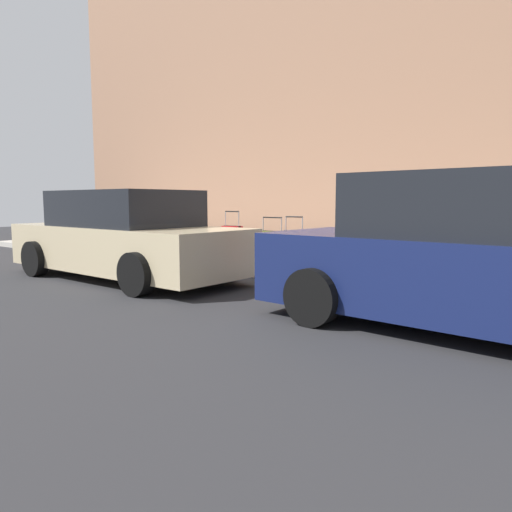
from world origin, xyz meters
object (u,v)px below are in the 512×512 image
suitcase_teal_4 (319,253)px  suitcase_black_7 (251,248)px  suitcase_maroon_5 (294,250)px  suitcase_black_0 (423,260)px  suitcase_red_1 (396,258)px  fire_hydrant (197,240)px  parked_car_beige_1 (125,237)px  suitcase_navy_3 (345,258)px  bollard_post (175,236)px  parked_car_navy_0 (471,259)px  suitcase_red_8 (232,243)px  suitcase_silver_2 (371,253)px  suitcase_olive_6 (272,248)px

suitcase_teal_4 → suitcase_black_7: suitcase_teal_4 is taller
suitcase_teal_4 → suitcase_maroon_5: bearing=8.7°
suitcase_black_0 → suitcase_red_1: size_ratio=1.07×
fire_hydrant → parked_car_beige_1: parked_car_beige_1 is taller
suitcase_navy_3 → suitcase_black_7: (2.06, -0.02, 0.05)m
suitcase_red_1 → bollard_post: bearing=1.4°
suitcase_red_1 → parked_car_navy_0: 2.62m
suitcase_maroon_5 → suitcase_red_8: size_ratio=0.93×
suitcase_red_1 → suitcase_maroon_5: suitcase_maroon_5 is taller
suitcase_silver_2 → suitcase_navy_3: size_ratio=1.09×
suitcase_red_1 → suitcase_maroon_5: (1.89, 0.03, 0.01)m
suitcase_black_0 → suitcase_black_7: 3.41m
suitcase_silver_2 → parked_car_beige_1: bearing=29.8°
suitcase_silver_2 → parked_car_navy_0: 2.94m
suitcase_navy_3 → parked_car_navy_0: bearing=140.0°
suitcase_black_7 → bollard_post: size_ratio=0.74×
suitcase_olive_6 → suitcase_black_7: size_ratio=1.39×
suitcase_olive_6 → suitcase_black_7: suitcase_olive_6 is taller
suitcase_black_0 → suitcase_maroon_5: (2.34, 0.02, 0.01)m
suitcase_black_0 → suitcase_red_1: (0.44, -0.02, -0.00)m
suitcase_silver_2 → bollard_post: bearing=2.2°
suitcase_silver_2 → fire_hydrant: 3.96m
suitcase_navy_3 → bollard_post: bearing=2.3°
suitcase_teal_4 → bollard_post: 3.55m
suitcase_navy_3 → fire_hydrant: (3.49, 0.01, 0.14)m
suitcase_maroon_5 → suitcase_navy_3: bearing=-175.8°
suitcase_black_0 → suitcase_olive_6: (2.85, -0.03, 0.00)m
suitcase_navy_3 → suitcase_teal_4: suitcase_navy_3 is taller
suitcase_silver_2 → fire_hydrant: size_ratio=1.07×
parked_car_beige_1 → fire_hydrant: bearing=-82.2°
suitcase_black_0 → parked_car_navy_0: 2.36m
bollard_post → fire_hydrant: bearing=-164.7°
suitcase_maroon_5 → parked_car_beige_1: parked_car_beige_1 is taller
suitcase_red_8 → fire_hydrant: 0.92m
suitcase_black_0 → bollard_post: size_ratio=1.04×
suitcase_red_1 → suitcase_olive_6: (2.41, -0.01, 0.00)m
suitcase_maroon_5 → suitcase_black_0: bearing=-179.6°
suitcase_maroon_5 → suitcase_black_7: (1.07, -0.10, -0.04)m
suitcase_maroon_5 → parked_car_navy_0: parked_car_navy_0 is taller
suitcase_red_1 → fire_hydrant: bearing=-0.4°
suitcase_red_8 → bollard_post: (1.47, 0.22, 0.09)m
suitcase_teal_4 → suitcase_maroon_5: suitcase_maroon_5 is taller
suitcase_red_1 → bollard_post: (4.94, 0.12, 0.12)m
suitcase_navy_3 → fire_hydrant: bearing=0.2°
suitcase_red_1 → suitcase_olive_6: suitcase_olive_6 is taller
suitcase_black_7 → suitcase_black_0: bearing=178.6°
bollard_post → parked_car_beige_1: 2.11m
suitcase_maroon_5 → fire_hydrant: bearing=-1.4°
fire_hydrant → bollard_post: bollard_post is taller
suitcase_teal_4 → suitcase_olive_6: 1.01m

